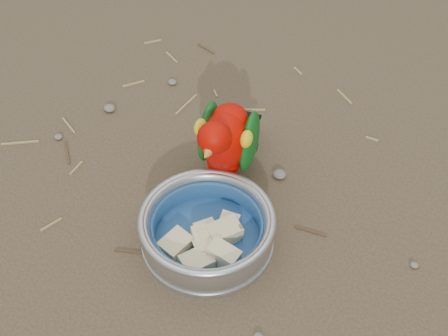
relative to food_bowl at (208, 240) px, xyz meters
The scene contains 6 objects.
ground 0.04m from the food_bowl, 150.42° to the left, with size 60.00×60.00×0.00m, color #4D3C2C.
food_bowl is the anchor object (origin of this frame).
bowl_wall 0.03m from the food_bowl, ahead, with size 0.20×0.20×0.04m, color #B2B2BA, non-canonical shape.
fruit_wedges 0.02m from the food_bowl, ahead, with size 0.12×0.12×0.03m, color beige, non-canonical shape.
lory_parrot 0.15m from the food_bowl, 111.57° to the left, with size 0.09×0.20×0.16m, color #B70700, non-canonical shape.
ground_debris 0.04m from the food_bowl, 104.31° to the left, with size 0.90×0.80×0.01m, color #9C8751, non-canonical shape.
Camera 1 is at (0.37, -0.48, 0.76)m, focal length 50.00 mm.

